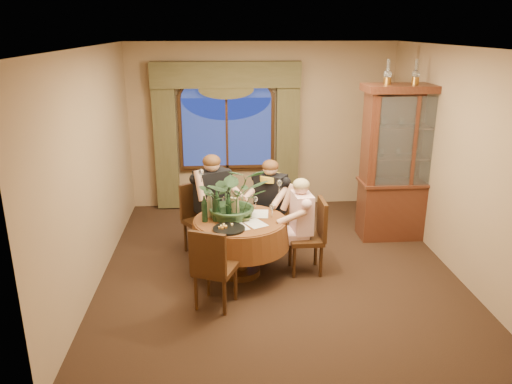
{
  "coord_description": "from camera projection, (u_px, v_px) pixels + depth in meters",
  "views": [
    {
      "loc": [
        -0.71,
        -5.92,
        3.02
      ],
      "look_at": [
        -0.29,
        -0.16,
        1.1
      ],
      "focal_mm": 35.0,
      "sensor_mm": 36.0,
      "label": 1
    }
  ],
  "objects": [
    {
      "name": "window",
      "position": [
        227.0,
        133.0,
        8.46
      ],
      "size": [
        1.62,
        0.1,
        1.32
      ],
      "primitive_type": null,
      "color": "navy",
      "rests_on": "wall_back"
    },
    {
      "name": "oil_lamp_right",
      "position": [
        444.0,
        71.0,
        6.85
      ],
      "size": [
        0.11,
        0.11,
        0.34
      ],
      "primitive_type": null,
      "color": "#A5722D",
      "rests_on": "china_cabinet"
    },
    {
      "name": "oil_lamp_left",
      "position": [
        388.0,
        72.0,
        6.79
      ],
      "size": [
        0.11,
        0.11,
        0.34
      ],
      "primitive_type": null,
      "color": "#A5722D",
      "rests_on": "china_cabinet"
    },
    {
      "name": "cheese_platter",
      "position": [
        229.0,
        229.0,
        5.86
      ],
      "size": [
        0.38,
        0.38,
        0.02
      ],
      "primitive_type": "cylinder",
      "color": "black",
      "rests_on": "dining_table"
    },
    {
      "name": "drapery_right",
      "position": [
        287.0,
        140.0,
        8.52
      ],
      "size": [
        0.38,
        0.14,
        2.32
      ],
      "primitive_type": "cube",
      "color": "#454022",
      "rests_on": "floor"
    },
    {
      "name": "floor",
      "position": [
        277.0,
        266.0,
        6.61
      ],
      "size": [
        5.0,
        5.0,
        0.0
      ],
      "primitive_type": "plane",
      "color": "black",
      "rests_on": "ground"
    },
    {
      "name": "wine_bottle_2",
      "position": [
        205.0,
        209.0,
        6.06
      ],
      "size": [
        0.07,
        0.07,
        0.33
      ],
      "primitive_type": "cylinder",
      "color": "black",
      "rests_on": "dining_table"
    },
    {
      "name": "stoneware_vase",
      "position": [
        234.0,
        207.0,
        6.25
      ],
      "size": [
        0.13,
        0.13,
        0.25
      ],
      "primitive_type": null,
      "color": "tan",
      "rests_on": "dining_table"
    },
    {
      "name": "person_pink",
      "position": [
        301.0,
        225.0,
        6.36
      ],
      "size": [
        0.45,
        0.48,
        1.24
      ],
      "primitive_type": null,
      "rotation": [
        0.0,
        0.0,
        -4.61
      ],
      "color": "beige",
      "rests_on": "floor"
    },
    {
      "name": "tasting_paper_2",
      "position": [
        237.0,
        227.0,
        5.95
      ],
      "size": [
        0.31,
        0.36,
        0.0
      ],
      "primitive_type": "cube",
      "rotation": [
        0.0,
        0.0,
        0.39
      ],
      "color": "white",
      "rests_on": "dining_table"
    },
    {
      "name": "dining_table",
      "position": [
        240.0,
        247.0,
        6.31
      ],
      "size": [
        1.42,
        1.42,
        0.75
      ],
      "primitive_type": "cylinder",
      "rotation": [
        0.0,
        0.0,
        -0.15
      ],
      "color": "maroon",
      "rests_on": "floor"
    },
    {
      "name": "tasting_paper_0",
      "position": [
        255.0,
        223.0,
        6.04
      ],
      "size": [
        0.32,
        0.36,
        0.0
      ],
      "primitive_type": "cube",
      "rotation": [
        0.0,
        0.0,
        0.48
      ],
      "color": "white",
      "rests_on": "dining_table"
    },
    {
      "name": "wine_bottle_1",
      "position": [
        229.0,
        208.0,
        6.1
      ],
      "size": [
        0.07,
        0.07,
        0.33
      ],
      "primitive_type": "cylinder",
      "color": "black",
      "rests_on": "dining_table"
    },
    {
      "name": "china_cabinet",
      "position": [
        407.0,
        164.0,
        7.23
      ],
      "size": [
        1.4,
        0.55,
        2.27
      ],
      "primitive_type": "cube",
      "color": "#3D190D",
      "rests_on": "floor"
    },
    {
      "name": "tasting_paper_1",
      "position": [
        260.0,
        214.0,
        6.35
      ],
      "size": [
        0.24,
        0.32,
        0.0
      ],
      "primitive_type": "cube",
      "rotation": [
        0.0,
        0.0,
        -0.11
      ],
      "color": "white",
      "rests_on": "dining_table"
    },
    {
      "name": "wall_right",
      "position": [
        455.0,
        161.0,
        6.32
      ],
      "size": [
        0.0,
        5.0,
        5.0
      ],
      "primitive_type": "plane",
      "rotation": [
        1.57,
        0.0,
        -1.57
      ],
      "color": "#937757",
      "rests_on": "ground"
    },
    {
      "name": "chair_right",
      "position": [
        306.0,
        237.0,
        6.34
      ],
      "size": [
        0.42,
        0.42,
        0.96
      ],
      "primitive_type": "cube",
      "rotation": [
        0.0,
        0.0,
        -4.7
      ],
      "color": "black",
      "rests_on": "floor"
    },
    {
      "name": "arched_transom",
      "position": [
        226.0,
        87.0,
        8.21
      ],
      "size": [
        1.6,
        0.06,
        0.44
      ],
      "primitive_type": null,
      "color": "navy",
      "rests_on": "wall_back"
    },
    {
      "name": "wall_back",
      "position": [
        262.0,
        126.0,
        8.53
      ],
      "size": [
        4.5,
        0.0,
        4.5
      ],
      "primitive_type": "plane",
      "rotation": [
        1.57,
        0.0,
        0.0
      ],
      "color": "#937757",
      "rests_on": "ground"
    },
    {
      "name": "ceiling",
      "position": [
        280.0,
        47.0,
        5.72
      ],
      "size": [
        5.0,
        5.0,
        0.0
      ],
      "primitive_type": "plane",
      "rotation": [
        3.14,
        0.0,
        0.0
      ],
      "color": "white",
      "rests_on": "wall_back"
    },
    {
      "name": "wine_glass_person_back",
      "position": [
        224.0,
        203.0,
        6.49
      ],
      "size": [
        0.07,
        0.07,
        0.18
      ],
      "primitive_type": null,
      "color": "silver",
      "rests_on": "dining_table"
    },
    {
      "name": "wine_glass_person_scarf",
      "position": [
        255.0,
        203.0,
        6.5
      ],
      "size": [
        0.07,
        0.07,
        0.18
      ],
      "primitive_type": null,
      "color": "silver",
      "rests_on": "dining_table"
    },
    {
      "name": "wine_bottle_4",
      "position": [
        210.0,
        205.0,
        6.2
      ],
      "size": [
        0.07,
        0.07,
        0.33
      ],
      "primitive_type": "cylinder",
      "color": "tan",
      "rests_on": "dining_table"
    },
    {
      "name": "oil_lamp_center",
      "position": [
        416.0,
        72.0,
        6.82
      ],
      "size": [
        0.11,
        0.11,
        0.34
      ],
      "primitive_type": null,
      "color": "#A5722D",
      "rests_on": "china_cabinet"
    },
    {
      "name": "centerpiece_plant",
      "position": [
        234.0,
        172.0,
        6.11
      ],
      "size": [
        0.87,
        0.96,
        0.75
      ],
      "primitive_type": "imported",
      "color": "#2D4E2D",
      "rests_on": "dining_table"
    },
    {
      "name": "olive_bowl",
      "position": [
        244.0,
        219.0,
        6.14
      ],
      "size": [
        0.16,
        0.16,
        0.05
      ],
      "primitive_type": "imported",
      "color": "#46512C",
      "rests_on": "dining_table"
    },
    {
      "name": "chair_front_left",
      "position": [
        215.0,
        267.0,
        5.55
      ],
      "size": [
        0.55,
        0.55,
        0.96
      ],
      "primitive_type": "cube",
      "rotation": [
        0.0,
        0.0,
        -0.39
      ],
      "color": "black",
      "rests_on": "floor"
    },
    {
      "name": "wine_bottle_3",
      "position": [
        215.0,
        208.0,
        6.08
      ],
      "size": [
        0.07,
        0.07,
        0.33
      ],
      "primitive_type": "cylinder",
      "color": "black",
      "rests_on": "dining_table"
    },
    {
      "name": "swag_valance",
      "position": [
        226.0,
        75.0,
        8.07
      ],
      "size": [
        2.45,
        0.16,
        0.42
      ],
      "primitive_type": null,
      "color": "#454022",
      "rests_on": "wall_back"
    },
    {
      "name": "person_back",
      "position": [
        212.0,
        204.0,
        6.82
      ],
      "size": [
        0.66,
        0.65,
        1.42
      ],
      "primitive_type": null,
      "rotation": [
        0.0,
        0.0,
        -2.66
      ],
      "color": "black",
      "rests_on": "floor"
    },
    {
      "name": "wine_glass_person_pink",
      "position": [
        272.0,
        210.0,
        6.23
      ],
      "size": [
        0.07,
        0.07,
        0.18
      ],
      "primitive_type": null,
      "color": "silver",
      "rests_on": "dining_table"
    },
    {
      "name": "chair_back",
      "position": [
        202.0,
        220.0,
        6.9
      ],
      "size": [
        0.59,
        0.59,
        0.96
      ],
      "primitive_type": "cube",
      "rotation": [
        0.0,
        0.0,
        -2.51
      ],
      "color": "black",
      "rests_on": "floor"
    },
    {
      "name": "wine_bottle_0",
      "position": [
        217.0,
        203.0,
        6.26
      ],
      "size": [
        0.07,
        0.07,
        0.33
      ],
      "primitive_type": "cylinder",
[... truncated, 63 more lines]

